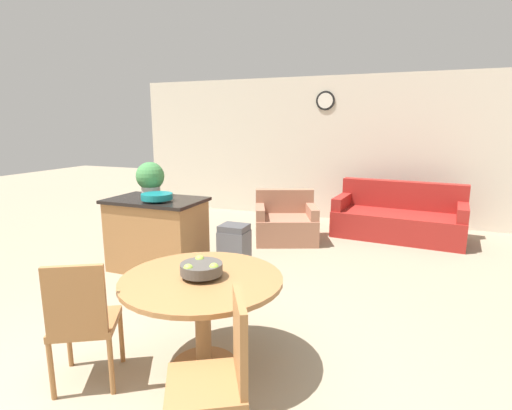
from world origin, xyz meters
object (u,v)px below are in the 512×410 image
object	(u,v)px
couch	(399,219)
potted_plant	(150,178)
fruit_bowl	(201,268)
kitchen_island	(157,234)
dining_table	(202,299)
dining_chair_near_right	(219,372)
dining_chair_near_left	(82,318)
teal_bowl	(157,197)
trash_bin	(234,250)
armchair	(286,224)

from	to	relation	value
couch	potted_plant	bearing A→B (deg)	-134.10
fruit_bowl	kitchen_island	world-z (taller)	kitchen_island
dining_table	potted_plant	bearing A→B (deg)	133.84
dining_chair_near_right	kitchen_island	world-z (taller)	dining_chair_near_right
dining_chair_near_right	kitchen_island	xyz separation A→B (m)	(-2.05, 2.35, -0.06)
dining_chair_near_left	kitchen_island	bearing A→B (deg)	82.90
kitchen_island	teal_bowl	xyz separation A→B (m)	(0.12, -0.13, 0.51)
dining_table	teal_bowl	bearing A→B (deg)	133.45
teal_bowl	potted_plant	size ratio (longest dim) A/B	0.85
trash_bin	couch	xyz separation A→B (m)	(1.79, 2.55, -0.02)
fruit_bowl	kitchen_island	size ratio (longest dim) A/B	0.26
dining_chair_near_left	kitchen_island	distance (m)	2.33
dining_chair_near_left	couch	distance (m)	5.21
dining_chair_near_right	trash_bin	bearing A→B (deg)	-7.03
dining_table	potted_plant	xyz separation A→B (m)	(-1.75, 1.82, 0.57)
couch	teal_bowl	bearing A→B (deg)	-128.24
dining_table	armchair	xyz separation A→B (m)	(-0.45, 3.49, -0.30)
armchair	potted_plant	bearing A→B (deg)	-149.95
dining_chair_near_left	fruit_bowl	bearing A→B (deg)	5.22
teal_bowl	couch	xyz separation A→B (m)	(2.67, 2.83, -0.67)
potted_plant	armchair	distance (m)	2.29
dining_chair_near_right	armchair	xyz separation A→B (m)	(-0.92, 4.16, -0.25)
trash_bin	potted_plant	bearing A→B (deg)	-179.66
potted_plant	kitchen_island	bearing A→B (deg)	-40.58
dining_chair_near_right	trash_bin	world-z (taller)	dining_chair_near_right
teal_bowl	armchair	size ratio (longest dim) A/B	0.32
dining_chair_near_left	potted_plant	size ratio (longest dim) A/B	2.15
fruit_bowl	trash_bin	size ratio (longest dim) A/B	0.48
potted_plant	dining_chair_near_left	bearing A→B (deg)	-64.94
teal_bowl	trash_bin	distance (m)	1.13
fruit_bowl	couch	bearing A→B (deg)	74.54
couch	dining_table	bearing A→B (deg)	-100.39
dining_chair_near_right	kitchen_island	size ratio (longest dim) A/B	0.80
dining_chair_near_right	potted_plant	xyz separation A→B (m)	(-2.22, 2.49, 0.63)
kitchen_island	potted_plant	size ratio (longest dim) A/B	2.69
dining_chair_near_left	armchair	xyz separation A→B (m)	(0.23, 3.96, -0.25)
fruit_bowl	couch	world-z (taller)	couch
kitchen_island	armchair	size ratio (longest dim) A/B	1.00
dining_chair_near_left	couch	bearing A→B (deg)	38.85
dining_table	fruit_bowl	xyz separation A→B (m)	(0.00, -0.00, 0.24)
dining_table	dining_chair_near_left	distance (m)	0.83
fruit_bowl	kitchen_island	distance (m)	2.33
fruit_bowl	trash_bin	xyz separation A→B (m)	(-0.58, 1.83, -0.49)
dining_chair_near_left	kitchen_island	size ratio (longest dim) A/B	0.80
teal_bowl	couch	distance (m)	3.95
armchair	fruit_bowl	bearing A→B (deg)	-104.73
kitchen_island	potted_plant	distance (m)	0.72
dining_table	teal_bowl	size ratio (longest dim) A/B	3.17
teal_bowl	fruit_bowl	bearing A→B (deg)	-46.57
dining_table	potted_plant	world-z (taller)	potted_plant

